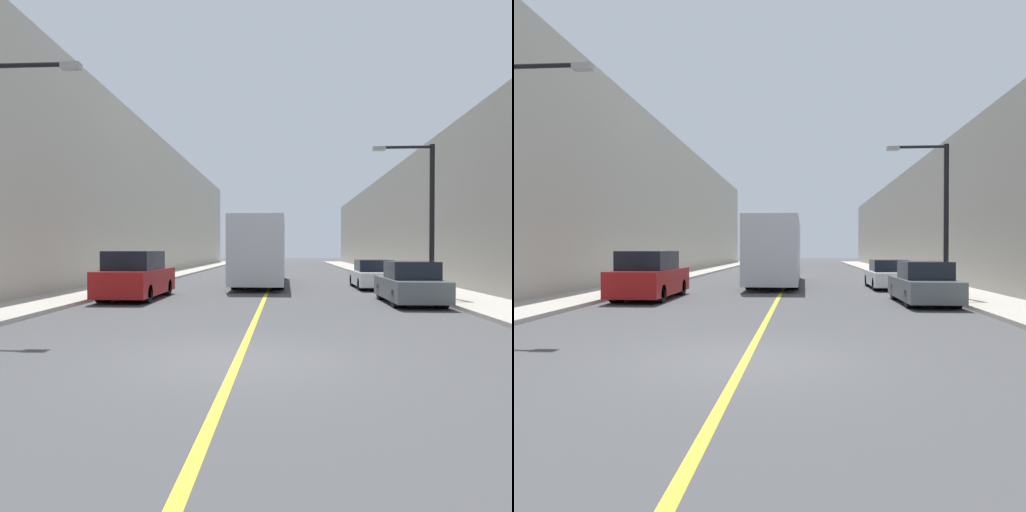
# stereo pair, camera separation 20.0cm
# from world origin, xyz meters

# --- Properties ---
(ground_plane) EXTENTS (200.00, 200.00, 0.00)m
(ground_plane) POSITION_xyz_m (0.00, 0.00, 0.00)
(ground_plane) COLOR #474749
(sidewalk_left) EXTENTS (2.60, 72.00, 0.13)m
(sidewalk_left) POSITION_xyz_m (-7.75, 30.00, 0.07)
(sidewalk_left) COLOR #B2AA9E
(sidewalk_left) RESTS_ON ground
(sidewalk_right) EXTENTS (2.60, 72.00, 0.13)m
(sidewalk_right) POSITION_xyz_m (7.75, 30.00, 0.07)
(sidewalk_right) COLOR #B2AA9E
(sidewalk_right) RESTS_ON ground
(building_row_left) EXTENTS (4.00, 72.00, 10.87)m
(building_row_left) POSITION_xyz_m (-11.05, 30.00, 5.44)
(building_row_left) COLOR #B7B2A3
(building_row_left) RESTS_ON ground
(building_row_right) EXTENTS (4.00, 72.00, 8.20)m
(building_row_right) POSITION_xyz_m (11.05, 30.00, 4.10)
(building_row_right) COLOR gray
(building_row_right) RESTS_ON ground
(road_center_line) EXTENTS (0.16, 72.00, 0.01)m
(road_center_line) POSITION_xyz_m (0.00, 30.00, 0.00)
(road_center_line) COLOR gold
(road_center_line) RESTS_ON ground
(bus) EXTENTS (2.59, 12.21, 3.58)m
(bus) POSITION_xyz_m (-0.53, 19.28, 1.90)
(bus) COLOR silver
(bus) RESTS_ON ground
(parked_suv_left) EXTENTS (2.00, 4.97, 1.90)m
(parked_suv_left) POSITION_xyz_m (-5.10, 10.62, 0.88)
(parked_suv_left) COLOR maroon
(parked_suv_left) RESTS_ON ground
(car_right_near) EXTENTS (1.81, 4.35, 1.54)m
(car_right_near) POSITION_xyz_m (5.35, 9.45, 0.69)
(car_right_near) COLOR #51565B
(car_right_near) RESTS_ON ground
(car_right_mid) EXTENTS (1.85, 4.54, 1.45)m
(car_right_mid) POSITION_xyz_m (5.23, 16.55, 0.66)
(car_right_mid) COLOR silver
(car_right_mid) RESTS_ON ground
(street_lamp_left) EXTENTS (2.47, 0.24, 6.68)m
(street_lamp_left) POSITION_xyz_m (-6.52, 3.64, 3.98)
(street_lamp_left) COLOR black
(street_lamp_left) RESTS_ON sidewalk_left
(street_lamp_right) EXTENTS (2.47, 0.24, 6.08)m
(street_lamp_right) POSITION_xyz_m (6.50, 11.71, 3.67)
(street_lamp_right) COLOR black
(street_lamp_right) RESTS_ON sidewalk_right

